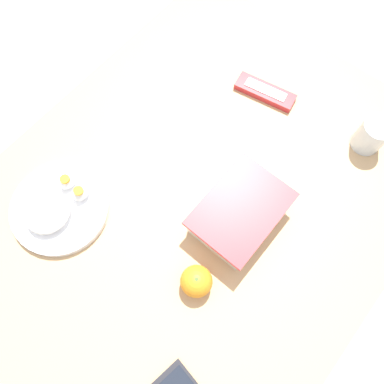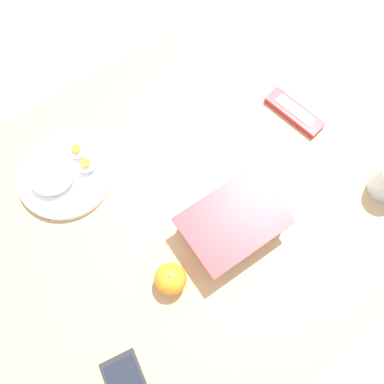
{
  "view_description": "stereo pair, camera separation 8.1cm",
  "coord_description": "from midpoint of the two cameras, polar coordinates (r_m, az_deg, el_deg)",
  "views": [
    {
      "loc": [
        0.2,
        0.18,
        1.56
      ],
      "look_at": [
        -0.03,
        -0.01,
        0.75
      ],
      "focal_mm": 35.0,
      "sensor_mm": 36.0,
      "label": 1
    },
    {
      "loc": [
        0.14,
        0.24,
        1.56
      ],
      "look_at": [
        -0.03,
        -0.01,
        0.75
      ],
      "focal_mm": 35.0,
      "sensor_mm": 36.0,
      "label": 2
    }
  ],
  "objects": [
    {
      "name": "ground_plane",
      "position": [
        1.58,
        0.94,
        -10.43
      ],
      "size": [
        10.0,
        10.0,
        0.0
      ],
      "primitive_type": "plane",
      "color": "#B2A899"
    },
    {
      "name": "table",
      "position": [
        0.98,
        1.5,
        -4.3
      ],
      "size": [
        1.21,
        0.9,
        0.72
      ],
      "color": "tan",
      "rests_on": "ground_plane"
    },
    {
      "name": "food_container",
      "position": [
        0.84,
        8.8,
        -5.43
      ],
      "size": [
        0.21,
        0.16,
        0.08
      ],
      "color": "white",
      "rests_on": "table"
    },
    {
      "name": "orange_fruit",
      "position": [
        0.81,
        -0.39,
        -13.48
      ],
      "size": [
        0.07,
        0.07,
        0.07
      ],
      "color": "orange",
      "rests_on": "table"
    },
    {
      "name": "rice_plate",
      "position": [
        0.93,
        -16.76,
        2.33
      ],
      "size": [
        0.23,
        0.23,
        0.05
      ],
      "color": "white",
      "rests_on": "table"
    },
    {
      "name": "candy_bar",
      "position": [
        1.03,
        17.55,
        11.25
      ],
      "size": [
        0.08,
        0.17,
        0.02
      ],
      "color": "#B7282D",
      "rests_on": "table"
    }
  ]
}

